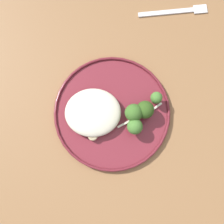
% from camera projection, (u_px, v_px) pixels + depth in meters
% --- Properties ---
extents(ground, '(6.00, 6.00, 0.00)m').
position_uv_depth(ground, '(106.00, 147.00, 1.44)').
color(ground, '#2D2B28').
extents(wooden_dining_table, '(1.40, 1.00, 0.74)m').
position_uv_depth(wooden_dining_table, '(100.00, 136.00, 0.79)').
color(wooden_dining_table, brown).
rests_on(wooden_dining_table, ground).
extents(dinner_plate, '(0.29, 0.29, 0.02)m').
position_uv_depth(dinner_plate, '(112.00, 113.00, 0.71)').
color(dinner_plate, maroon).
rests_on(dinner_plate, wooden_dining_table).
extents(noodle_bed, '(0.14, 0.12, 0.04)m').
position_uv_depth(noodle_bed, '(93.00, 113.00, 0.69)').
color(noodle_bed, beige).
rests_on(noodle_bed, dinner_plate).
extents(seared_scallop_right_edge, '(0.02, 0.02, 0.01)m').
position_uv_depth(seared_scallop_right_edge, '(93.00, 136.00, 0.69)').
color(seared_scallop_right_edge, beige).
rests_on(seared_scallop_right_edge, dinner_plate).
extents(seared_scallop_half_hidden, '(0.03, 0.03, 0.02)m').
position_uv_depth(seared_scallop_half_hidden, '(95.00, 111.00, 0.70)').
color(seared_scallop_half_hidden, '#DBB77A').
rests_on(seared_scallop_half_hidden, dinner_plate).
extents(seared_scallop_left_edge, '(0.02, 0.02, 0.02)m').
position_uv_depth(seared_scallop_left_edge, '(92.00, 98.00, 0.71)').
color(seared_scallop_left_edge, '#E5C689').
rests_on(seared_scallop_left_edge, dinner_plate).
extents(seared_scallop_tilted_round, '(0.02, 0.02, 0.02)m').
position_uv_depth(seared_scallop_tilted_round, '(81.00, 108.00, 0.70)').
color(seared_scallop_tilted_round, '#DBB77A').
rests_on(seared_scallop_tilted_round, dinner_plate).
extents(broccoli_floret_left_leaning, '(0.04, 0.04, 0.05)m').
position_uv_depth(broccoli_floret_left_leaning, '(135.00, 127.00, 0.67)').
color(broccoli_floret_left_leaning, '#89A356').
rests_on(broccoli_floret_left_leaning, dinner_plate).
extents(broccoli_floret_rear_charred, '(0.04, 0.04, 0.06)m').
position_uv_depth(broccoli_floret_rear_charred, '(145.00, 110.00, 0.68)').
color(broccoli_floret_rear_charred, '#7A994C').
rests_on(broccoli_floret_rear_charred, dinner_plate).
extents(broccoli_floret_right_tilted, '(0.04, 0.04, 0.06)m').
position_uv_depth(broccoli_floret_right_tilted, '(134.00, 113.00, 0.67)').
color(broccoli_floret_right_tilted, '#7A994C').
rests_on(broccoli_floret_right_tilted, dinner_plate).
extents(broccoli_floret_split_head, '(0.03, 0.03, 0.05)m').
position_uv_depth(broccoli_floret_split_head, '(156.00, 98.00, 0.69)').
color(broccoli_floret_split_head, '#7A994C').
rests_on(broccoli_floret_split_head, dinner_plate).
extents(onion_sliver_short_strip, '(0.05, 0.03, 0.00)m').
position_uv_depth(onion_sliver_short_strip, '(127.00, 122.00, 0.70)').
color(onion_sliver_short_strip, silver).
rests_on(onion_sliver_short_strip, dinner_plate).
extents(onion_sliver_long_sliver, '(0.04, 0.03, 0.00)m').
position_uv_depth(onion_sliver_long_sliver, '(154.00, 108.00, 0.71)').
color(onion_sliver_long_sliver, silver).
rests_on(onion_sliver_long_sliver, dinner_plate).
extents(dinner_fork, '(0.19, 0.04, 0.00)m').
position_uv_depth(dinner_fork, '(175.00, 12.00, 0.77)').
color(dinner_fork, silver).
rests_on(dinner_fork, wooden_dining_table).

